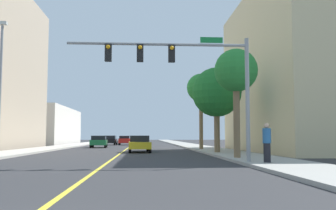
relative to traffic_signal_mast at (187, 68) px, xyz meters
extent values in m
plane|color=#2D2D30|center=(-3.90, 28.67, -4.65)|extent=(192.00, 192.00, 0.00)
cube|color=#B2ADA3|center=(-12.10, 28.67, -4.58)|extent=(3.48, 168.00, 0.15)
cube|color=#9E9B93|center=(4.30, 28.67, -4.58)|extent=(3.48, 168.00, 0.15)
cube|color=yellow|center=(-3.90, 28.67, -4.65)|extent=(0.16, 144.00, 0.01)
cube|color=silver|center=(-20.22, 48.14, -1.54)|extent=(10.51, 22.16, 6.22)
cylinder|color=gray|center=(2.96, 0.01, -1.51)|extent=(0.20, 0.20, 5.99)
cylinder|color=gray|center=(-1.38, 0.01, 1.13)|extent=(8.68, 0.14, 0.14)
cube|color=black|center=(-0.73, 0.01, 0.68)|extent=(0.32, 0.24, 0.84)
sphere|color=orange|center=(-0.73, -0.13, 0.93)|extent=(0.20, 0.20, 0.20)
cube|color=black|center=(-2.25, 0.01, 0.68)|extent=(0.32, 0.24, 0.84)
sphere|color=orange|center=(-2.25, -0.13, 0.93)|extent=(0.20, 0.20, 0.20)
cube|color=black|center=(-3.77, 0.01, 0.68)|extent=(0.32, 0.24, 0.84)
sphere|color=orange|center=(-3.77, -0.13, 0.93)|extent=(0.20, 0.20, 0.20)
cube|color=#147233|center=(1.22, 0.01, 1.38)|extent=(1.10, 0.04, 0.28)
cylinder|color=gray|center=(-10.86, 5.58, -0.47)|extent=(0.16, 0.16, 8.06)
cube|color=beige|center=(-10.86, 5.58, 3.71)|extent=(0.56, 0.28, 0.20)
cylinder|color=brown|center=(3.22, 3.23, -2.01)|extent=(0.37, 0.37, 4.98)
sphere|color=#287F33|center=(3.22, 3.23, 0.47)|extent=(2.49, 2.49, 2.49)
cone|color=#287F33|center=(3.96, 3.24, 0.27)|extent=(0.46, 1.12, 1.22)
cone|color=#287F33|center=(3.50, 3.92, 0.27)|extent=(1.16, 0.75, 1.47)
cone|color=#287F33|center=(2.80, 3.85, 0.27)|extent=(1.39, 1.15, 1.31)
cone|color=#287F33|center=(2.47, 3.15, 0.27)|extent=(0.55, 1.36, 1.14)
cone|color=#287F33|center=(2.94, 2.53, 0.27)|extent=(1.48, 0.94, 1.23)
cone|color=#287F33|center=(3.60, 2.58, 0.27)|extent=(1.02, 0.79, 1.26)
cylinder|color=brown|center=(3.48, 10.38, -2.22)|extent=(0.43, 0.43, 4.56)
sphere|color=#1E6B28|center=(3.48, 10.38, 0.06)|extent=(3.79, 3.79, 3.79)
cone|color=#1E6B28|center=(4.61, 10.22, -0.14)|extent=(0.61, 1.53, 1.64)
cone|color=#1E6B28|center=(3.72, 11.49, -0.14)|extent=(2.02, 0.87, 1.50)
cone|color=#1E6B28|center=(2.58, 11.07, -0.14)|extent=(1.15, 1.37, 1.82)
cone|color=#1E6B28|center=(2.47, 9.86, -0.14)|extent=(1.05, 1.64, 1.57)
cone|color=#1E6B28|center=(3.76, 9.28, -0.14)|extent=(1.75, 0.87, 1.26)
cylinder|color=brown|center=(3.36, 17.54, -1.58)|extent=(0.36, 0.36, 5.84)
sphere|color=#287F33|center=(3.36, 17.54, 1.34)|extent=(2.69, 2.69, 2.69)
cone|color=#287F33|center=(4.17, 17.63, 1.14)|extent=(0.56, 1.38, 1.40)
cone|color=#287F33|center=(3.68, 18.28, 1.14)|extent=(1.41, 0.89, 1.51)
cone|color=#287F33|center=(3.04, 18.28, 1.14)|extent=(1.19, 0.79, 1.42)
cone|color=#287F33|center=(2.57, 17.67, 1.14)|extent=(0.56, 1.08, 1.34)
cone|color=#287F33|center=(2.84, 16.92, 1.14)|extent=(1.28, 1.22, 1.25)
cone|color=#287F33|center=(3.75, 16.83, 1.14)|extent=(1.26, 0.92, 1.28)
cube|color=gold|center=(-2.44, 14.10, -4.05)|extent=(1.98, 4.57, 0.56)
cube|color=black|center=(-2.44, 14.08, -3.51)|extent=(1.66, 2.07, 0.52)
cylinder|color=black|center=(-3.31, 15.76, -4.33)|extent=(0.25, 0.65, 0.64)
cylinder|color=black|center=(-1.72, 15.82, -4.33)|extent=(0.25, 0.65, 0.64)
cylinder|color=black|center=(-3.16, 12.37, -4.33)|extent=(0.25, 0.65, 0.64)
cylinder|color=black|center=(-1.58, 12.43, -4.33)|extent=(0.25, 0.65, 0.64)
cube|color=#196638|center=(-7.39, 27.09, -4.03)|extent=(2.02, 3.97, 0.60)
cube|color=black|center=(-7.38, 26.79, -3.49)|extent=(1.71, 2.08, 0.50)
cylinder|color=black|center=(-8.28, 28.44, -4.33)|extent=(0.25, 0.65, 0.64)
cylinder|color=black|center=(-6.64, 28.52, -4.33)|extent=(0.25, 0.65, 0.64)
cylinder|color=black|center=(-8.15, 25.66, -4.33)|extent=(0.25, 0.65, 0.64)
cylinder|color=black|center=(-6.51, 25.74, -4.33)|extent=(0.25, 0.65, 0.64)
cube|color=slate|center=(-2.29, 34.29, -4.01)|extent=(1.88, 4.37, 0.65)
cube|color=black|center=(-2.30, 33.99, -3.47)|extent=(1.60, 2.27, 0.44)
cylinder|color=black|center=(-3.00, 35.92, -4.33)|extent=(0.24, 0.65, 0.64)
cylinder|color=black|center=(-1.47, 35.87, -4.33)|extent=(0.24, 0.65, 0.64)
cylinder|color=black|center=(-3.11, 32.71, -4.33)|extent=(0.24, 0.65, 0.64)
cylinder|color=black|center=(-1.57, 32.66, -4.33)|extent=(0.24, 0.65, 0.64)
cube|color=red|center=(-5.09, 40.72, -3.99)|extent=(1.86, 4.28, 0.69)
cube|color=black|center=(-5.08, 40.45, -3.44)|extent=(1.59, 2.18, 0.41)
cylinder|color=black|center=(-5.91, 42.27, -4.33)|extent=(0.24, 0.65, 0.64)
cylinder|color=black|center=(-4.36, 42.31, -4.33)|extent=(0.24, 0.65, 0.64)
cylinder|color=black|center=(-5.83, 39.13, -4.33)|extent=(0.24, 0.65, 0.64)
cylinder|color=black|center=(-4.28, 39.17, -4.33)|extent=(0.24, 0.65, 0.64)
cube|color=black|center=(-7.30, 40.96, -4.01)|extent=(1.99, 4.10, 0.65)
cube|color=black|center=(-7.30, 40.92, -3.44)|extent=(1.70, 2.07, 0.49)
cylinder|color=black|center=(-8.08, 42.45, -4.33)|extent=(0.24, 0.65, 0.64)
cylinder|color=black|center=(-6.42, 42.40, -4.33)|extent=(0.24, 0.65, 0.64)
cylinder|color=black|center=(-8.18, 39.52, -4.33)|extent=(0.24, 0.65, 0.64)
cylinder|color=black|center=(-6.52, 39.46, -4.33)|extent=(0.24, 0.65, 0.64)
cylinder|color=black|center=(3.63, -0.70, -4.06)|extent=(0.32, 0.32, 0.88)
cylinder|color=#26598C|center=(3.63, -0.70, -3.28)|extent=(0.38, 0.38, 0.69)
sphere|color=tan|center=(3.63, -0.70, -2.82)|extent=(0.24, 0.24, 0.24)
camera|label=1|loc=(-2.02, -17.67, -3.30)|focal=39.89mm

